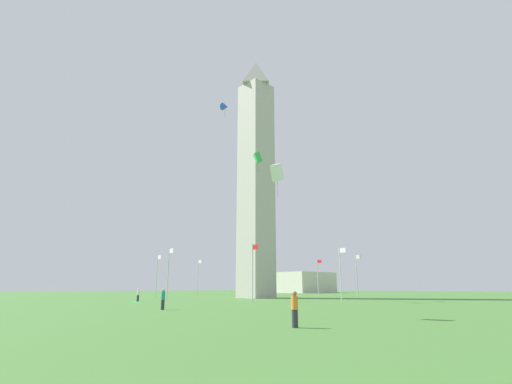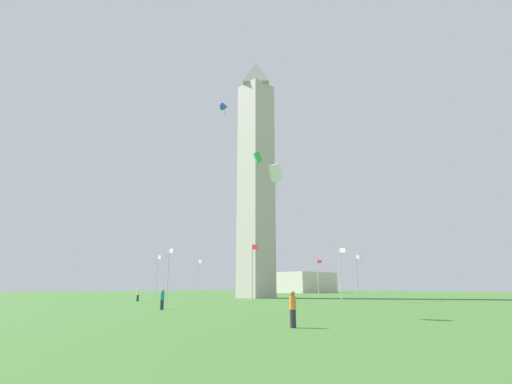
# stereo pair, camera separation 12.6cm
# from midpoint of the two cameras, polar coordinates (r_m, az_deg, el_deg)

# --- Properties ---
(ground_plane) EXTENTS (260.00, 260.00, 0.00)m
(ground_plane) POSITION_cam_midpoint_polar(r_m,az_deg,el_deg) (67.61, 0.06, -15.43)
(ground_plane) COLOR #3D6B2D
(obelisk_monument) EXTENTS (4.94, 4.94, 44.89)m
(obelisk_monument) POSITION_cam_midpoint_polar(r_m,az_deg,el_deg) (70.67, 0.05, 3.08)
(obelisk_monument) COLOR #B7B2A8
(obelisk_monument) RESTS_ON ground
(flagpole_n) EXTENTS (1.12, 0.14, 7.30)m
(flagpole_n) POSITION_cam_midpoint_polar(r_m,az_deg,el_deg) (56.35, 12.48, -11.33)
(flagpole_n) COLOR silver
(flagpole_n) RESTS_ON ground
(flagpole_ne) EXTENTS (1.12, 0.14, 7.30)m
(flagpole_ne) POSITION_cam_midpoint_polar(r_m,az_deg,el_deg) (69.29, 14.78, -11.62)
(flagpole_ne) COLOR silver
(flagpole_ne) RESTS_ON ground
(flagpole_e) EXTENTS (1.12, 0.14, 7.30)m
(flagpole_e) POSITION_cam_midpoint_polar(r_m,az_deg,el_deg) (80.40, 9.24, -12.14)
(flagpole_e) COLOR silver
(flagpole_e) RESTS_ON ground
(flagpole_se) EXTENTS (1.12, 0.14, 7.30)m
(flagpole_se) POSITION_cam_midpoint_polar(r_m,az_deg,el_deg) (84.78, 0.41, -12.40)
(flagpole_se) COLOR silver
(flagpole_se) RESTS_ON ground
(flagpole_s) EXTENTS (1.12, 0.14, 7.30)m
(flagpole_s) POSITION_cam_midpoint_polar(r_m,az_deg,el_deg) (80.94, -8.52, -12.18)
(flagpole_s) COLOR silver
(flagpole_s) RESTS_ON ground
(flagpole_sw) EXTENTS (1.12, 0.14, 7.30)m
(flagpole_sw) POSITION_cam_midpoint_polar(r_m,az_deg,el_deg) (70.18, -14.41, -11.66)
(flagpole_sw) COLOR silver
(flagpole_sw) RESTS_ON ground
(flagpole_w) EXTENTS (1.12, 0.14, 7.30)m
(flagpole_w) POSITION_cam_midpoint_polar(r_m,az_deg,el_deg) (57.12, -12.80, -11.34)
(flagpole_w) COLOR silver
(flagpole_w) RESTS_ON ground
(flagpole_nw) EXTENTS (1.12, 0.14, 7.30)m
(flagpole_nw) POSITION_cam_midpoint_polar(r_m,az_deg,el_deg) (50.38, -0.44, -11.38)
(flagpole_nw) COLOR silver
(flagpole_nw) RESTS_ON ground
(person_white_shirt) EXTENTS (0.32, 0.32, 1.65)m
(person_white_shirt) POSITION_cam_midpoint_polar(r_m,az_deg,el_deg) (53.85, -17.03, -14.37)
(person_white_shirt) COLOR #2D2D38
(person_white_shirt) RESTS_ON ground
(person_teal_shirt) EXTENTS (0.32, 0.32, 1.70)m
(person_teal_shirt) POSITION_cam_midpoint_polar(r_m,az_deg,el_deg) (33.84, -13.61, -15.17)
(person_teal_shirt) COLOR #2D2D38
(person_teal_shirt) RESTS_ON ground
(person_orange_shirt) EXTENTS (0.32, 0.32, 1.64)m
(person_orange_shirt) POSITION_cam_midpoint_polar(r_m,az_deg,el_deg) (18.71, 5.66, -16.91)
(person_orange_shirt) COLOR #2D2D38
(person_orange_shirt) RESTS_ON ground
(kite_blue_delta) EXTENTS (1.75, 1.60, 2.52)m
(kite_blue_delta) POSITION_cam_midpoint_polar(r_m,az_deg,el_deg) (64.20, -4.56, 12.48)
(kite_blue_delta) COLOR blue
(kite_green_box) EXTENTS (1.25, 1.41, 2.89)m
(kite_green_box) POSITION_cam_midpoint_polar(r_m,az_deg,el_deg) (54.57, 0.30, 5.12)
(kite_green_box) COLOR green
(kite_white_box) EXTENTS (0.89, 1.14, 2.38)m
(kite_white_box) POSITION_cam_midpoint_polar(r_m,az_deg,el_deg) (26.26, 3.10, 2.89)
(kite_white_box) COLOR white
(distant_building) EXTENTS (21.50, 17.78, 6.46)m
(distant_building) POSITION_cam_midpoint_polar(r_m,az_deg,el_deg) (133.01, 5.81, -13.22)
(distant_building) COLOR beige
(distant_building) RESTS_ON ground
(picnic_blanket_near_first_person) EXTENTS (2.18, 2.28, 0.01)m
(picnic_blanket_near_first_person) POSITION_cam_midpoint_polar(r_m,az_deg,el_deg) (51.23, -17.27, -15.32)
(picnic_blanket_near_first_person) COLOR green
(picnic_blanket_near_first_person) RESTS_ON ground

